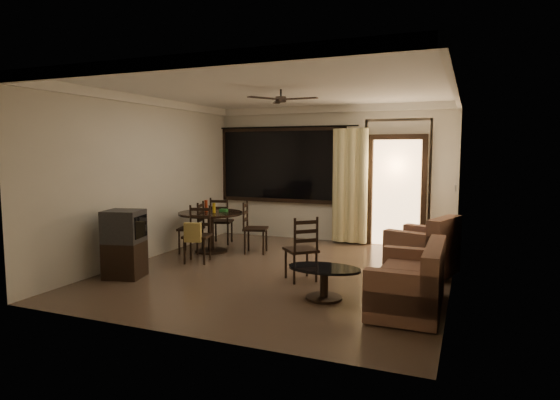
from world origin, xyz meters
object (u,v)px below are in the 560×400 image
at_px(dining_table, 211,221).
at_px(dining_chair_east, 255,238).
at_px(dining_chair_north, 222,230).
at_px(tv_cabinet, 124,244).
at_px(dining_chair_west, 192,238).
at_px(armchair, 425,251).
at_px(side_chair, 301,261).
at_px(dining_chair_south, 197,244).
at_px(coffee_table, 324,278).
at_px(sofa, 412,284).

relative_size(dining_table, dining_chair_east, 1.25).
height_order(dining_chair_north, tv_cabinet, tv_cabinet).
height_order(dining_chair_east, tv_cabinet, tv_cabinet).
distance_m(dining_chair_west, armchair, 4.14).
relative_size(dining_chair_east, dining_chair_north, 1.00).
height_order(dining_chair_north, armchair, dining_chair_north).
distance_m(dining_chair_east, side_chair, 2.01).
distance_m(dining_chair_north, armchair, 4.17).
xyz_separation_m(dining_chair_south, coffee_table, (2.56, -1.08, -0.03)).
relative_size(dining_chair_east, coffee_table, 1.01).
height_order(dining_chair_west, coffee_table, dining_chair_west).
relative_size(tv_cabinet, side_chair, 1.06).
xyz_separation_m(dining_chair_north, sofa, (4.07, -2.65, 0.03)).
relative_size(dining_chair_south, sofa, 0.65).
distance_m(tv_cabinet, armchair, 4.53).
distance_m(dining_table, coffee_table, 3.39).
height_order(dining_chair_west, sofa, dining_chair_west).
relative_size(dining_chair_west, coffee_table, 1.01).
xyz_separation_m(coffee_table, side_chair, (-0.56, 0.70, 0.01)).
xyz_separation_m(dining_chair_east, sofa, (3.05, -2.11, 0.03)).
bearing_deg(armchair, dining_chair_north, -175.28).
distance_m(dining_chair_west, tv_cabinet, 1.84).
bearing_deg(dining_table, tv_cabinet, -97.28).
bearing_deg(dining_chair_west, sofa, 53.03).
bearing_deg(sofa, dining_chair_east, 145.18).
height_order(sofa, coffee_table, sofa).
distance_m(coffee_table, side_chair, 0.90).
relative_size(dining_table, side_chair, 1.25).
xyz_separation_m(dining_table, dining_chair_east, (0.81, 0.21, -0.30)).
bearing_deg(dining_chair_west, dining_chair_east, 96.68).
bearing_deg(armchair, dining_chair_south, -152.15).
bearing_deg(dining_chair_north, tv_cabinet, 73.88).
bearing_deg(dining_table, sofa, -26.12).
height_order(dining_chair_west, dining_chair_east, same).
distance_m(dining_table, dining_chair_south, 0.90).
bearing_deg(coffee_table, dining_chair_west, 151.04).
height_order(dining_table, tv_cabinet, tv_cabinet).
relative_size(dining_chair_east, sofa, 0.65).
bearing_deg(side_chair, dining_chair_west, -63.69).
bearing_deg(dining_chair_west, dining_chair_north, 160.52).
distance_m(dining_chair_east, coffee_table, 2.90).
xyz_separation_m(tv_cabinet, sofa, (4.12, 0.15, -0.20)).
distance_m(dining_chair_west, dining_chair_south, 0.79).
height_order(armchair, side_chair, side_chair).
bearing_deg(dining_chair_east, coffee_table, -152.07).
xyz_separation_m(dining_chair_west, dining_chair_east, (1.09, 0.43, 0.00)).
height_order(dining_chair_south, dining_chair_north, same).
bearing_deg(dining_table, dining_chair_west, -142.35).
bearing_deg(dining_chair_south, coffee_table, -37.85).
bearing_deg(dining_chair_south, sofa, -31.22).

